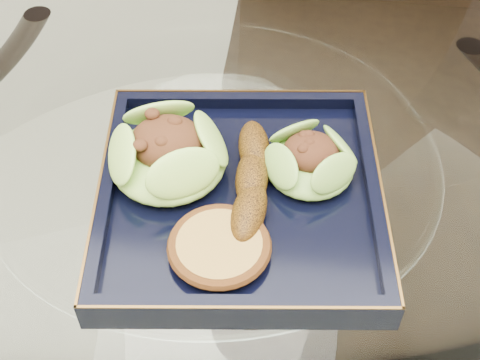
# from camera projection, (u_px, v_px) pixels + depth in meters

# --- Properties ---
(dining_table) EXTENTS (1.13, 1.13, 0.77)m
(dining_table) POSITION_uv_depth(u_px,v_px,m) (220.00, 281.00, 0.79)
(dining_table) COLOR white
(dining_table) RESTS_ON ground
(dining_chair) EXTENTS (0.46, 0.46, 1.05)m
(dining_chair) POSITION_uv_depth(u_px,v_px,m) (376.00, 112.00, 1.00)
(dining_chair) COLOR black
(dining_chair) RESTS_ON ground
(navy_plate) EXTENTS (0.30, 0.30, 0.02)m
(navy_plate) POSITION_uv_depth(u_px,v_px,m) (240.00, 200.00, 0.65)
(navy_plate) COLOR black
(navy_plate) RESTS_ON dining_table
(lettuce_wrap_left) EXTENTS (0.12, 0.12, 0.04)m
(lettuce_wrap_left) POSITION_uv_depth(u_px,v_px,m) (168.00, 156.00, 0.65)
(lettuce_wrap_left) COLOR #6DAF32
(lettuce_wrap_left) RESTS_ON navy_plate
(lettuce_wrap_right) EXTENTS (0.10, 0.10, 0.03)m
(lettuce_wrap_right) POSITION_uv_depth(u_px,v_px,m) (310.00, 163.00, 0.65)
(lettuce_wrap_right) COLOR #5C972B
(lettuce_wrap_right) RESTS_ON navy_plate
(roasted_plantain) EXTENTS (0.04, 0.15, 0.03)m
(roasted_plantain) POSITION_uv_depth(u_px,v_px,m) (252.00, 178.00, 0.64)
(roasted_plantain) COLOR #5F380A
(roasted_plantain) RESTS_ON navy_plate
(crumb_patty) EXTENTS (0.10, 0.10, 0.02)m
(crumb_patty) POSITION_uv_depth(u_px,v_px,m) (219.00, 248.00, 0.59)
(crumb_patty) COLOR #B58C3C
(crumb_patty) RESTS_ON navy_plate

